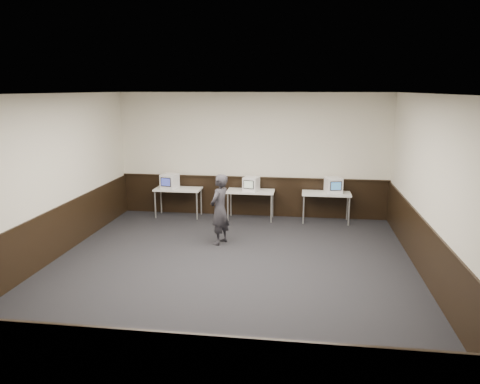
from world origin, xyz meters
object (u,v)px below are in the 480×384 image
Objects in this scene: desk_left at (178,191)px; desk_right at (326,196)px; desk_center at (251,193)px; emac_right at (333,185)px; person at (220,209)px; emac_center at (251,184)px; emac_left at (170,181)px.

desk_left is 1.00× the size of desk_right.
desk_right is at bearing 0.00° from desk_center.
emac_right is 0.31× the size of person.
desk_right is 1.90m from emac_center.
emac_right reaches higher than desk_center.
desk_left is 2.53× the size of emac_left.
emac_center is 2.05m from emac_right.
emac_center is at bearing -172.31° from person.
desk_center and desk_right have the same top height.
desk_right is at bearing 13.40° from emac_left.
person is at bearing -88.98° from emac_center.
emac_left is (-4.00, -0.05, 0.26)m from desk_right.
desk_right is 2.69× the size of emac_center.
person is (-0.45, -2.00, -0.16)m from emac_center.
desk_right is at bearing 0.00° from desk_left.
desk_left is 1.93m from emac_center.
emac_right is (2.07, 0.04, 0.26)m from desk_center.
desk_right is (3.80, 0.00, 0.00)m from desk_left.
desk_left is 3.80m from desk_right.
desk_right is 0.31m from emac_right.
emac_left is (-0.20, -0.05, 0.26)m from desk_left.
emac_left is 2.59m from person.
desk_left is 0.79× the size of person.
desk_right is 3.09m from person.
desk_center is at bearing 166.98° from emac_right.
emac_right reaches higher than emac_center.
emac_right is at bearing 11.95° from desk_right.
emac_left reaches higher than desk_right.
desk_center is 2.50× the size of emac_right.
emac_center is (2.12, 0.03, -0.01)m from emac_left.
desk_center is 1.00× the size of desk_right.
desk_left is at bearing -167.25° from emac_center.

